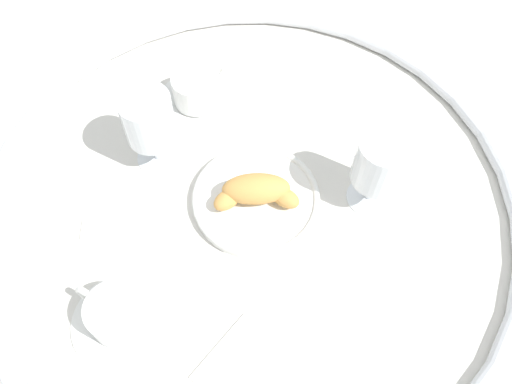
# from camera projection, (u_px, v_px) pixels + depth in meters

# --- Properties ---
(ground_plane) EXTENTS (2.20, 2.20, 0.00)m
(ground_plane) POSITION_uv_depth(u_px,v_px,m) (250.00, 204.00, 0.82)
(ground_plane) COLOR silver
(table_chrome_rim) EXTENTS (0.82, 0.82, 0.02)m
(table_chrome_rim) POSITION_uv_depth(u_px,v_px,m) (250.00, 200.00, 0.81)
(table_chrome_rim) COLOR silver
(table_chrome_rim) RESTS_ON ground_plane
(pastry_plate) EXTENTS (0.19, 0.19, 0.02)m
(pastry_plate) POSITION_uv_depth(u_px,v_px,m) (256.00, 199.00, 0.81)
(pastry_plate) COLOR white
(pastry_plate) RESTS_ON ground_plane
(croissant_large) EXTENTS (0.13, 0.09, 0.04)m
(croissant_large) POSITION_uv_depth(u_px,v_px,m) (256.00, 191.00, 0.78)
(croissant_large) COLOR #D6994C
(croissant_large) RESTS_ON pastry_plate
(coffee_cup_near) EXTENTS (0.14, 0.14, 0.06)m
(coffee_cup_near) POSITION_uv_depth(u_px,v_px,m) (197.00, 92.00, 0.89)
(coffee_cup_near) COLOR white
(coffee_cup_near) RESTS_ON ground_plane
(coffee_cup_far) EXTENTS (0.14, 0.14, 0.06)m
(coffee_cup_far) POSITION_uv_depth(u_px,v_px,m) (117.00, 316.00, 0.70)
(coffee_cup_far) COLOR white
(coffee_cup_far) RESTS_ON ground_plane
(juice_glass_left) EXTENTS (0.08, 0.08, 0.14)m
(juice_glass_left) POSITION_uv_depth(u_px,v_px,m) (380.00, 164.00, 0.74)
(juice_glass_left) COLOR white
(juice_glass_left) RESTS_ON ground_plane
(juice_glass_right) EXTENTS (0.08, 0.08, 0.14)m
(juice_glass_right) POSITION_uv_depth(u_px,v_px,m) (149.00, 121.00, 0.78)
(juice_glass_right) COLOR white
(juice_glass_right) RESTS_ON ground_plane
(sugar_packet) EXTENTS (0.06, 0.05, 0.01)m
(sugar_packet) POSITION_uv_depth(u_px,v_px,m) (98.00, 227.00, 0.79)
(sugar_packet) COLOR white
(sugar_packet) RESTS_ON ground_plane
(folded_napkin) EXTENTS (0.15, 0.15, 0.01)m
(folded_napkin) POSITION_uv_depth(u_px,v_px,m) (249.00, 372.00, 0.69)
(folded_napkin) COLOR silver
(folded_napkin) RESTS_ON ground_plane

